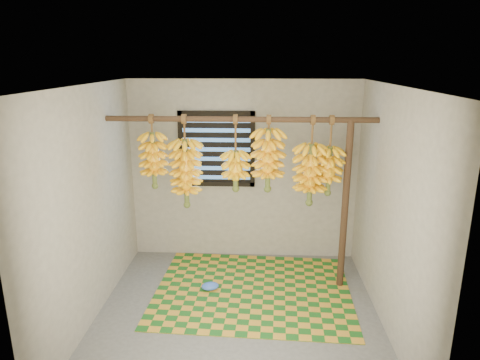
# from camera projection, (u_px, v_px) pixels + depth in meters

# --- Properties ---
(floor) EXTENTS (3.00, 3.00, 0.01)m
(floor) POSITION_uv_depth(u_px,v_px,m) (238.00, 316.00, 4.56)
(floor) COLOR #545454
(floor) RESTS_ON ground
(ceiling) EXTENTS (3.00, 3.00, 0.01)m
(ceiling) POSITION_uv_depth(u_px,v_px,m) (237.00, 85.00, 3.90)
(ceiling) COLOR silver
(ceiling) RESTS_ON wall_back
(wall_back) EXTENTS (3.00, 0.01, 2.40)m
(wall_back) POSITION_uv_depth(u_px,v_px,m) (243.00, 171.00, 5.67)
(wall_back) COLOR gray
(wall_back) RESTS_ON floor
(wall_left) EXTENTS (0.01, 3.00, 2.40)m
(wall_left) POSITION_uv_depth(u_px,v_px,m) (88.00, 207.00, 4.30)
(wall_left) COLOR gray
(wall_left) RESTS_ON floor
(wall_right) EXTENTS (0.01, 3.00, 2.40)m
(wall_right) POSITION_uv_depth(u_px,v_px,m) (392.00, 212.00, 4.16)
(wall_right) COLOR gray
(wall_right) RESTS_ON floor
(window) EXTENTS (1.00, 0.04, 1.00)m
(window) POSITION_uv_depth(u_px,v_px,m) (217.00, 149.00, 5.58)
(window) COLOR black
(window) RESTS_ON wall_back
(hanging_pole) EXTENTS (3.00, 0.06, 0.06)m
(hanging_pole) POSITION_uv_depth(u_px,v_px,m) (241.00, 119.00, 4.68)
(hanging_pole) COLOR #432919
(hanging_pole) RESTS_ON wall_left
(support_post) EXTENTS (0.08, 0.08, 2.00)m
(support_post) POSITION_uv_depth(u_px,v_px,m) (345.00, 207.00, 4.90)
(support_post) COLOR #432919
(support_post) RESTS_ON floor
(woven_mat) EXTENTS (2.34, 1.91, 0.01)m
(woven_mat) POSITION_uv_depth(u_px,v_px,m) (253.00, 290.00, 5.05)
(woven_mat) COLOR #1A5A1A
(woven_mat) RESTS_ON floor
(plastic_bag) EXTENTS (0.24, 0.20, 0.09)m
(plastic_bag) POSITION_uv_depth(u_px,v_px,m) (210.00, 286.00, 5.05)
(plastic_bag) COLOR blue
(plastic_bag) RESTS_ON woven_mat
(banana_bunch_a) EXTENTS (0.32, 0.32, 0.85)m
(banana_bunch_a) POSITION_uv_depth(u_px,v_px,m) (154.00, 160.00, 4.86)
(banana_bunch_a) COLOR brown
(banana_bunch_a) RESTS_ON hanging_pole
(banana_bunch_b) EXTENTS (0.37, 0.37, 1.07)m
(banana_bunch_b) POSITION_uv_depth(u_px,v_px,m) (186.00, 174.00, 4.88)
(banana_bunch_b) COLOR brown
(banana_bunch_b) RESTS_ON hanging_pole
(banana_bunch_c) EXTENTS (0.30, 0.30, 0.87)m
(banana_bunch_c) POSITION_uv_depth(u_px,v_px,m) (236.00, 170.00, 4.84)
(banana_bunch_c) COLOR brown
(banana_bunch_c) RESTS_ON hanging_pole
(banana_bunch_d) EXTENTS (0.36, 0.36, 0.86)m
(banana_bunch_d) POSITION_uv_depth(u_px,v_px,m) (268.00, 160.00, 4.79)
(banana_bunch_d) COLOR brown
(banana_bunch_d) RESTS_ON hanging_pole
(banana_bunch_e) EXTENTS (0.38, 0.38, 1.02)m
(banana_bunch_e) POSITION_uv_depth(u_px,v_px,m) (310.00, 175.00, 4.82)
(banana_bunch_e) COLOR brown
(banana_bunch_e) RESTS_ON hanging_pole
(banana_bunch_f) EXTENTS (0.32, 0.32, 0.90)m
(banana_bunch_f) POSITION_uv_depth(u_px,v_px,m) (329.00, 171.00, 4.79)
(banana_bunch_f) COLOR brown
(banana_bunch_f) RESTS_ON hanging_pole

